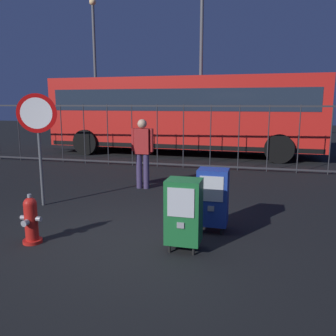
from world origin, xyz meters
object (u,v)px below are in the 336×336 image
object	(u,v)px
newspaper_box_primary	(213,197)
bus_near	(183,111)
stop_sign	(38,126)
pedestrian	(142,150)
newspaper_box_secondary	(184,211)
street_light_near_left	(95,62)
bus_far	(174,109)
fire_hydrant	(31,220)
street_light_near_right	(201,43)

from	to	relation	value
newspaper_box_primary	bus_near	xyz separation A→B (m)	(-2.25, 8.34, 1.14)
stop_sign	pedestrian	size ratio (longest dim) A/B	1.34
newspaper_box_secondary	bus_near	size ratio (longest dim) A/B	0.10
street_light_near_left	newspaper_box_secondary	bearing A→B (deg)	-59.36
newspaper_box_secondary	bus_far	size ratio (longest dim) A/B	0.10
newspaper_box_secondary	street_light_near_left	bearing A→B (deg)	120.64
stop_sign	pedestrian	bearing A→B (deg)	51.05
fire_hydrant	street_light_near_left	world-z (taller)	street_light_near_left
bus_near	pedestrian	bearing A→B (deg)	-86.18
newspaper_box_secondary	bus_near	world-z (taller)	bus_near
pedestrian	street_light_near_right	xyz separation A→B (m)	(0.33, 6.50, 3.44)
pedestrian	bus_near	xyz separation A→B (m)	(-0.26, 5.89, 0.76)
stop_sign	newspaper_box_secondary	bearing A→B (deg)	-23.95
newspaper_box_secondary	street_light_near_right	bearing A→B (deg)	97.94
bus_near	street_light_near_right	world-z (taller)	street_light_near_right
fire_hydrant	newspaper_box_primary	size ratio (longest dim) A/B	0.73
fire_hydrant	pedestrian	world-z (taller)	pedestrian
street_light_near_left	bus_far	bearing A→B (deg)	29.73
bus_near	newspaper_box_primary	bearing A→B (deg)	-73.55
newspaper_box_primary	bus_near	size ratio (longest dim) A/B	0.10
newspaper_box_secondary	bus_far	world-z (taller)	bus_far
stop_sign	newspaper_box_primary	bearing A→B (deg)	-9.33
newspaper_box_primary	newspaper_box_secondary	bearing A→B (deg)	-109.25
fire_hydrant	newspaper_box_primary	world-z (taller)	newspaper_box_primary
fire_hydrant	newspaper_box_secondary	world-z (taller)	newspaper_box_secondary
stop_sign	bus_near	distance (m)	7.87
pedestrian	street_light_near_left	xyz separation A→B (m)	(-5.13, 8.24, 3.04)
newspaper_box_primary	pedestrian	size ratio (longest dim) A/B	0.61
bus_far	street_light_near_right	distance (m)	5.00
bus_far	bus_near	bearing A→B (deg)	-78.90
stop_sign	bus_far	size ratio (longest dim) A/B	0.21
fire_hydrant	pedestrian	xyz separation A→B (m)	(0.53, 3.61, 0.60)
pedestrian	street_light_near_left	distance (m)	10.17
bus_near	newspaper_box_secondary	bearing A→B (deg)	-76.66
newspaper_box_secondary	stop_sign	size ratio (longest dim) A/B	0.46
pedestrian	bus_far	size ratio (longest dim) A/B	0.16
fire_hydrant	stop_sign	distance (m)	2.35
bus_far	newspaper_box_primary	bearing A→B (deg)	-80.83
newspaper_box_secondary	stop_sign	bearing A→B (deg)	156.05
fire_hydrant	bus_near	distance (m)	9.60
pedestrian	street_light_near_left	bearing A→B (deg)	121.94
stop_sign	street_light_near_right	size ratio (longest dim) A/B	0.29
street_light_near_left	stop_sign	bearing A→B (deg)	-70.29
bus_near	street_light_near_left	bearing A→B (deg)	155.66
fire_hydrant	newspaper_box_secondary	size ratio (longest dim) A/B	0.73
fire_hydrant	bus_far	world-z (taller)	bus_far
fire_hydrant	pedestrian	size ratio (longest dim) A/B	0.45
fire_hydrant	pedestrian	distance (m)	3.70
bus_near	street_light_near_right	xyz separation A→B (m)	(0.59, 0.61, 2.68)
newspaper_box_primary	newspaper_box_secondary	distance (m)	0.90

